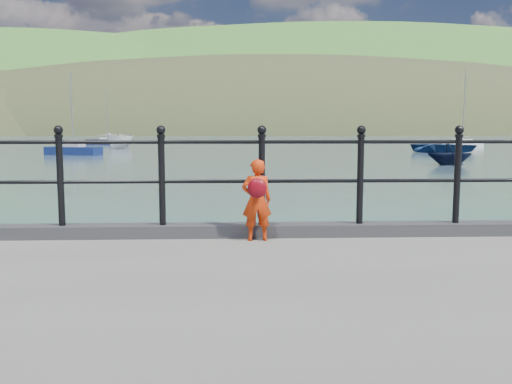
{
  "coord_description": "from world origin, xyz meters",
  "views": [
    {
      "loc": [
        0.26,
        -6.64,
        2.32
      ],
      "look_at": [
        0.53,
        -0.2,
        1.55
      ],
      "focal_mm": 38.0,
      "sensor_mm": 36.0,
      "label": 1
    }
  ],
  "objects_px": {
    "child": "(257,199)",
    "sailboat_port": "(73,151)",
    "railing": "(212,169)",
    "launch_blue": "(444,146)",
    "sailboat_far": "(463,145)",
    "sailboat_left": "(108,142)",
    "launch_navy": "(450,153)",
    "launch_white": "(119,141)"
  },
  "relations": [
    {
      "from": "launch_blue",
      "to": "sailboat_far",
      "type": "distance_m",
      "value": 14.77
    },
    {
      "from": "child",
      "to": "sailboat_left",
      "type": "distance_m",
      "value": 72.11
    },
    {
      "from": "child",
      "to": "launch_navy",
      "type": "distance_m",
      "value": 29.89
    },
    {
      "from": "sailboat_far",
      "to": "sailboat_left",
      "type": "height_order",
      "value": "sailboat_far"
    },
    {
      "from": "launch_navy",
      "to": "sailboat_port",
      "type": "height_order",
      "value": "sailboat_port"
    },
    {
      "from": "launch_blue",
      "to": "launch_navy",
      "type": "relative_size",
      "value": 2.14
    },
    {
      "from": "child",
      "to": "sailboat_far",
      "type": "xyz_separation_m",
      "value": [
        26.44,
        56.07,
        -1.15
      ]
    },
    {
      "from": "launch_white",
      "to": "launch_blue",
      "type": "bearing_deg",
      "value": 1.33
    },
    {
      "from": "sailboat_port",
      "to": "launch_blue",
      "type": "bearing_deg",
      "value": 23.36
    },
    {
      "from": "launch_navy",
      "to": "sailboat_left",
      "type": "height_order",
      "value": "sailboat_left"
    },
    {
      "from": "sailboat_far",
      "to": "railing",
      "type": "bearing_deg",
      "value": -150.73
    },
    {
      "from": "child",
      "to": "sailboat_left",
      "type": "xyz_separation_m",
      "value": [
        -17.76,
        69.88,
        -1.15
      ]
    },
    {
      "from": "sailboat_left",
      "to": "launch_navy",
      "type": "bearing_deg",
      "value": -58.95
    },
    {
      "from": "railing",
      "to": "child",
      "type": "bearing_deg",
      "value": -26.12
    },
    {
      "from": "launch_navy",
      "to": "sailboat_far",
      "type": "height_order",
      "value": "sailboat_far"
    },
    {
      "from": "railing",
      "to": "launch_white",
      "type": "height_order",
      "value": "railing"
    },
    {
      "from": "launch_blue",
      "to": "launch_navy",
      "type": "height_order",
      "value": "launch_navy"
    },
    {
      "from": "railing",
      "to": "launch_navy",
      "type": "height_order",
      "value": "railing"
    },
    {
      "from": "launch_blue",
      "to": "sailboat_port",
      "type": "height_order",
      "value": "sailboat_port"
    },
    {
      "from": "launch_navy",
      "to": "sailboat_far",
      "type": "distance_m",
      "value": 32.12
    },
    {
      "from": "sailboat_far",
      "to": "sailboat_port",
      "type": "height_order",
      "value": "sailboat_far"
    },
    {
      "from": "railing",
      "to": "sailboat_left",
      "type": "xyz_separation_m",
      "value": [
        -17.23,
        69.62,
        -1.48
      ]
    },
    {
      "from": "child",
      "to": "sailboat_port",
      "type": "distance_m",
      "value": 42.79
    },
    {
      "from": "sailboat_port",
      "to": "child",
      "type": "bearing_deg",
      "value": -52.41
    },
    {
      "from": "railing",
      "to": "sailboat_far",
      "type": "distance_m",
      "value": 62.0
    },
    {
      "from": "launch_blue",
      "to": "sailboat_port",
      "type": "bearing_deg",
      "value": 136.78
    },
    {
      "from": "railing",
      "to": "sailboat_port",
      "type": "distance_m",
      "value": 42.38
    },
    {
      "from": "sailboat_port",
      "to": "launch_white",
      "type": "bearing_deg",
      "value": 104.61
    },
    {
      "from": "launch_navy",
      "to": "child",
      "type": "bearing_deg",
      "value": 152.38
    },
    {
      "from": "launch_navy",
      "to": "sailboat_port",
      "type": "relative_size",
      "value": 0.39
    },
    {
      "from": "railing",
      "to": "sailboat_far",
      "type": "relative_size",
      "value": 2.01
    },
    {
      "from": "launch_white",
      "to": "sailboat_port",
      "type": "bearing_deg",
      "value": -73.29
    },
    {
      "from": "launch_blue",
      "to": "sailboat_far",
      "type": "relative_size",
      "value": 0.66
    },
    {
      "from": "sailboat_far",
      "to": "sailboat_left",
      "type": "bearing_deg",
      "value": 127.71
    },
    {
      "from": "launch_blue",
      "to": "sailboat_port",
      "type": "distance_m",
      "value": 33.22
    },
    {
      "from": "sailboat_far",
      "to": "launch_blue",
      "type": "bearing_deg",
      "value": -154.26
    },
    {
      "from": "sailboat_left",
      "to": "child",
      "type": "bearing_deg",
      "value": -80.36
    },
    {
      "from": "railing",
      "to": "sailboat_far",
      "type": "bearing_deg",
      "value": 64.21
    },
    {
      "from": "sailboat_port",
      "to": "railing",
      "type": "bearing_deg",
      "value": -52.97
    },
    {
      "from": "launch_white",
      "to": "sailboat_port",
      "type": "distance_m",
      "value": 14.09
    },
    {
      "from": "launch_white",
      "to": "launch_navy",
      "type": "bearing_deg",
      "value": -25.99
    },
    {
      "from": "railing",
      "to": "child",
      "type": "height_order",
      "value": "railing"
    }
  ]
}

